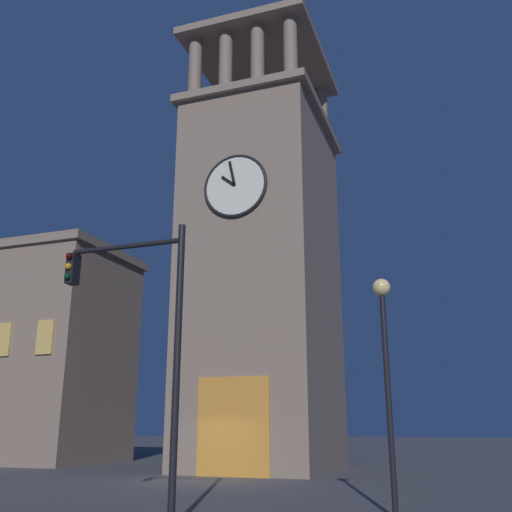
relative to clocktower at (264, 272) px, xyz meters
The scene contains 4 objects.
ground_plane 11.27m from the clocktower, 85.52° to the left, with size 200.00×200.00×0.00m, color #4C4C51.
clocktower is the anchor object (origin of this frame).
traffic_signal_near 17.10m from the clocktower, 99.00° to the left, with size 3.08×0.41×6.40m.
street_lamp 16.15m from the clocktower, 119.80° to the left, with size 0.44×0.44×5.49m.
Camera 1 is at (-9.64, 21.34, 1.97)m, focal length 40.55 mm.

